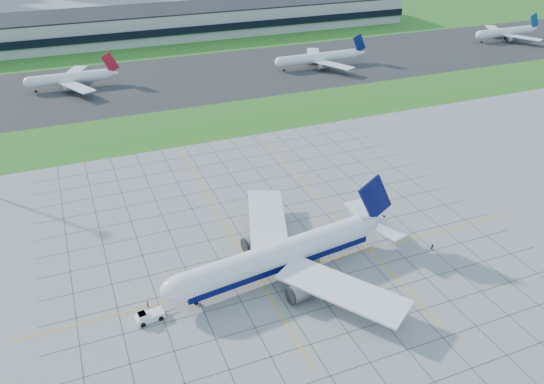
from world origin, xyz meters
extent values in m
plane|color=#9D9D98|center=(0.00, 0.00, 0.00)|extent=(1400.00, 1400.00, 0.00)
cube|color=#267521|center=(0.00, 90.00, 0.02)|extent=(700.00, 35.00, 0.04)
cube|color=#383838|center=(0.00, 145.00, 0.03)|extent=(700.00, 75.00, 0.04)
cube|color=#267521|center=(0.00, 255.00, 0.02)|extent=(700.00, 145.00, 0.04)
cube|color=#474744|center=(-48.00, 10.00, 0.01)|extent=(0.18, 130.00, 0.02)
cube|color=#474744|center=(-40.00, 10.00, 0.01)|extent=(0.18, 130.00, 0.02)
cube|color=#474744|center=(-32.00, 10.00, 0.01)|extent=(0.18, 130.00, 0.02)
cube|color=#474744|center=(-24.00, 10.00, 0.01)|extent=(0.18, 130.00, 0.02)
cube|color=#474744|center=(-16.00, 10.00, 0.01)|extent=(0.18, 130.00, 0.02)
cube|color=#474744|center=(-8.00, 10.00, 0.01)|extent=(0.18, 130.00, 0.02)
cube|color=#474744|center=(0.00, 10.00, 0.01)|extent=(0.18, 130.00, 0.02)
cube|color=#474744|center=(8.00, 10.00, 0.01)|extent=(0.18, 130.00, 0.02)
cube|color=#474744|center=(16.00, 10.00, 0.01)|extent=(0.18, 130.00, 0.02)
cube|color=#474744|center=(24.00, 10.00, 0.01)|extent=(0.18, 130.00, 0.02)
cube|color=#474744|center=(32.00, 10.00, 0.01)|extent=(0.18, 130.00, 0.02)
cube|color=#474744|center=(40.00, 10.00, 0.01)|extent=(0.18, 130.00, 0.02)
cube|color=#474744|center=(48.00, 10.00, 0.01)|extent=(0.18, 130.00, 0.02)
cube|color=#474744|center=(0.00, -32.00, 0.01)|extent=(110.00, 0.18, 0.02)
cube|color=#474744|center=(0.00, -24.00, 0.01)|extent=(110.00, 0.18, 0.02)
cube|color=#474744|center=(0.00, -16.00, 0.01)|extent=(110.00, 0.18, 0.02)
cube|color=#474744|center=(0.00, -8.00, 0.01)|extent=(110.00, 0.18, 0.02)
cube|color=#474744|center=(0.00, 0.00, 0.01)|extent=(110.00, 0.18, 0.02)
cube|color=#474744|center=(0.00, 8.00, 0.01)|extent=(110.00, 0.18, 0.02)
cube|color=#474744|center=(0.00, 16.00, 0.01)|extent=(110.00, 0.18, 0.02)
cube|color=#474744|center=(0.00, 24.00, 0.01)|extent=(110.00, 0.18, 0.02)
cube|color=#474744|center=(0.00, 32.00, 0.01)|extent=(110.00, 0.18, 0.02)
cube|color=#474744|center=(0.00, 40.00, 0.01)|extent=(110.00, 0.18, 0.02)
cube|color=#474744|center=(0.00, 48.00, 0.01)|extent=(110.00, 0.18, 0.02)
cube|color=#474744|center=(0.00, 56.00, 0.01)|extent=(110.00, 0.18, 0.02)
cube|color=#474744|center=(0.00, 64.00, 0.01)|extent=(110.00, 0.18, 0.02)
cube|color=#F4B30C|center=(0.00, -2.00, 0.02)|extent=(120.00, 0.25, 0.03)
cube|color=#F4B30C|center=(-10.00, 20.00, 0.02)|extent=(0.25, 100.00, 0.03)
cube|color=#F4B30C|center=(18.00, 20.00, 0.02)|extent=(0.25, 100.00, 0.03)
cube|color=#B7B7B2|center=(40.00, 230.00, 7.50)|extent=(260.00, 42.00, 15.00)
cube|color=black|center=(40.00, 208.50, 7.00)|extent=(260.00, 1.00, 4.00)
cube|color=black|center=(40.00, 230.00, 15.40)|extent=(260.00, 42.00, 0.80)
cylinder|color=white|center=(-5.40, -2.43, 5.37)|extent=(44.44, 11.45, 5.75)
cube|color=#060B44|center=(-5.40, -2.43, 3.54)|extent=(44.39, 11.07, 1.53)
ellipsoid|color=white|center=(-27.25, -5.31, 5.37)|extent=(9.87, 6.90, 5.75)
cube|color=black|center=(-29.34, -5.58, 5.84)|extent=(2.49, 3.31, 0.57)
cone|color=white|center=(19.77, 0.88, 5.65)|extent=(8.31, 6.41, 5.46)
cube|color=#060B44|center=(20.25, 0.94, 12.07)|extent=(10.42, 1.84, 12.23)
cube|color=white|center=(-1.70, 13.52, 4.41)|extent=(16.70, 28.18, 0.93)
cube|color=white|center=(2.30, -16.88, 4.41)|extent=(22.01, 27.14, 0.93)
cylinder|color=slate|center=(-6.71, 7.54, 2.49)|extent=(6.65, 4.42, 3.64)
cylinder|color=slate|center=(-4.09, -12.41, 2.49)|extent=(6.65, 4.42, 3.64)
cylinder|color=gray|center=(-24.87, -4.99, 1.25)|extent=(0.39, 0.39, 2.49)
cylinder|color=black|center=(-24.87, -4.99, 0.53)|extent=(1.11, 0.61, 1.05)
cylinder|color=black|center=(-1.05, 1.23, 0.62)|extent=(1.38, 1.30, 1.25)
cylinder|color=black|center=(-0.25, -4.85, 0.62)|extent=(1.38, 1.30, 1.25)
cube|color=white|center=(-34.42, -6.02, 0.82)|extent=(5.75, 3.24, 1.27)
cube|color=white|center=(-35.87, -6.21, 1.73)|extent=(1.89, 2.20, 1.00)
cube|color=black|center=(-35.87, -6.21, 1.91)|extent=(1.68, 2.00, 0.64)
cube|color=gray|center=(-30.54, -5.51, 0.55)|extent=(2.73, 0.52, 0.16)
cylinder|color=black|center=(-36.38, -5.09, 0.50)|extent=(1.05, 0.58, 1.00)
cylinder|color=black|center=(-36.07, -7.44, 0.50)|extent=(1.05, 0.58, 1.00)
cylinder|color=black|center=(-32.77, -4.61, 0.50)|extent=(1.05, 0.58, 1.00)
cylinder|color=black|center=(-32.46, -6.96, 0.50)|extent=(1.05, 0.58, 1.00)
imported|color=black|center=(-34.13, -2.32, 0.83)|extent=(0.47, 0.65, 1.66)
imported|color=black|center=(31.74, -7.84, 0.85)|extent=(0.96, 0.82, 1.70)
cylinder|color=white|center=(-38.44, 150.01, 4.50)|extent=(32.02, 4.80, 4.80)
cube|color=#A91327|center=(-20.65, 150.01, 9.50)|extent=(7.46, 0.40, 9.15)
cube|color=white|center=(-36.21, 161.01, 3.70)|extent=(13.89, 20.66, 0.40)
cube|color=white|center=(-36.21, 139.01, 3.70)|extent=(13.89, 20.66, 0.40)
cylinder|color=black|center=(-35.77, 152.21, 0.50)|extent=(1.00, 1.00, 1.00)
cylinder|color=black|center=(-35.77, 147.81, 0.50)|extent=(1.00, 1.00, 1.00)
cylinder|color=white|center=(74.84, 138.54, 4.50)|extent=(40.23, 4.80, 4.80)
cube|color=#081652|center=(97.19, 138.54, 9.50)|extent=(7.46, 0.40, 9.15)
cube|color=white|center=(77.64, 149.54, 3.70)|extent=(13.89, 20.66, 0.40)
cube|color=white|center=(77.64, 127.54, 3.70)|extent=(13.89, 20.66, 0.40)
cylinder|color=black|center=(78.20, 140.74, 0.50)|extent=(1.00, 1.00, 1.00)
cylinder|color=black|center=(78.20, 136.34, 0.50)|extent=(1.00, 1.00, 1.00)
cylinder|color=white|center=(198.16, 146.48, 4.50)|extent=(36.45, 4.80, 4.80)
cube|color=navy|center=(218.41, 146.48, 9.50)|extent=(7.46, 0.40, 9.15)
cube|color=white|center=(200.69, 157.48, 3.70)|extent=(13.89, 20.66, 0.40)
cube|color=white|center=(200.69, 135.48, 3.70)|extent=(13.89, 20.66, 0.40)
cylinder|color=black|center=(201.20, 148.68, 0.50)|extent=(1.00, 1.00, 1.00)
cylinder|color=black|center=(201.20, 144.28, 0.50)|extent=(1.00, 1.00, 1.00)
camera|label=1|loc=(-42.02, -88.05, 73.43)|focal=35.00mm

